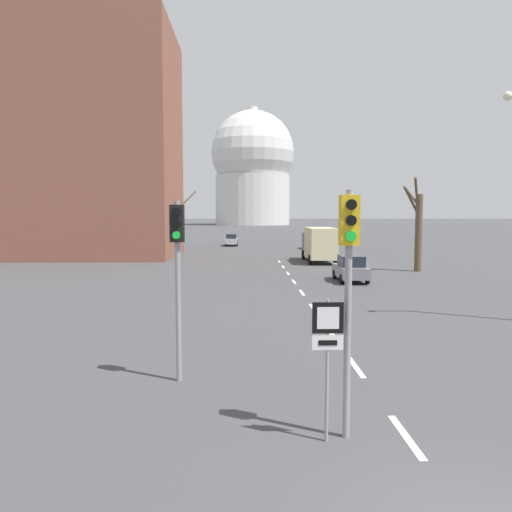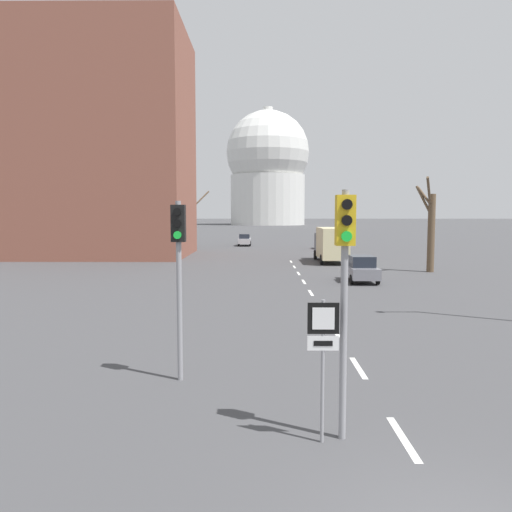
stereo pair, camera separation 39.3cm
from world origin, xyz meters
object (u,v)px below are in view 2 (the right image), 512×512
route_sign_post (323,346)px  sedan_mid_centre (324,242)px  traffic_signal_centre_tall (345,267)px  sedan_near_right (245,240)px  sedan_near_left (361,269)px  delivery_truck (331,243)px  traffic_signal_near_left (179,256)px

route_sign_post → sedan_mid_centre: size_ratio=0.72×
traffic_signal_centre_tall → sedan_mid_centre: traffic_signal_centre_tall is taller
traffic_signal_centre_tall → sedan_near_right: 58.60m
sedan_near_left → delivery_truck: size_ratio=0.55×
traffic_signal_centre_tall → sedan_near_left: 23.17m
delivery_truck → sedan_mid_centre: bearing=84.8°
traffic_signal_centre_tall → traffic_signal_near_left: 5.08m
sedan_near_right → traffic_signal_centre_tall: bearing=-86.3°
route_sign_post → delivery_truck: 36.06m
traffic_signal_centre_tall → traffic_signal_near_left: size_ratio=1.03×
traffic_signal_centre_tall → delivery_truck: 35.85m
route_sign_post → sedan_near_right: route_sign_post is taller
traffic_signal_centre_tall → traffic_signal_near_left: traffic_signal_centre_tall is taller
sedan_near_right → sedan_mid_centre: bearing=-30.7°
sedan_near_right → sedan_mid_centre: sedan_mid_centre is taller
route_sign_post → sedan_mid_centre: 53.06m
delivery_truck → sedan_near_left: bearing=-89.5°
traffic_signal_near_left → sedan_near_left: bearing=65.6°
traffic_signal_near_left → route_sign_post: bearing=-47.4°
sedan_near_left → delivery_truck: delivery_truck is taller
traffic_signal_near_left → traffic_signal_centre_tall: bearing=-42.5°
traffic_signal_centre_tall → sedan_mid_centre: 52.87m
route_sign_post → delivery_truck: bearing=81.7°
traffic_signal_centre_tall → route_sign_post: traffic_signal_centre_tall is taller
sedan_near_right → delivery_truck: size_ratio=0.59×
traffic_signal_near_left → sedan_near_right: 55.05m
route_sign_post → sedan_near_left: 23.33m
traffic_signal_near_left → route_sign_post: (3.32, -3.61, -1.40)m
route_sign_post → delivery_truck: size_ratio=0.39×
sedan_mid_centre → delivery_truck: delivery_truck is taller
traffic_signal_centre_tall → traffic_signal_near_left: (-3.74, 3.43, -0.08)m
traffic_signal_centre_tall → route_sign_post: 1.56m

